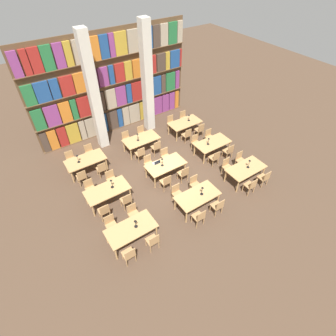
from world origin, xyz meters
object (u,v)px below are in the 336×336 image
object	(u,v)px
reading_table_4	(166,165)
chair_34	(200,130)
chair_10	(264,178)
chair_14	(126,200)
chair_1	(111,224)
chair_9	(227,166)
chair_5	(177,193)
pillar_center	(147,80)
reading_table_7	(141,140)
chair_26	(102,169)
reading_table_3	(107,191)
chair_12	(104,211)
chair_31	(142,133)
chair_32	(187,135)
chair_8	(251,185)
laptop	(157,163)
chair_35	(184,118)
chair_4	(199,217)
reading_table_2	(246,169)
reading_table_1	(197,197)
chair_13	(90,188)
chair_27	(90,152)
reading_table_0	(131,230)
desk_lamp_3	(111,182)
reading_table_8	(185,123)
pillar_left	(94,95)
desk_lamp_8	(189,116)
chair_2	(153,241)
chair_33	(171,122)
chair_21	(196,142)
chair_28	(140,153)
chair_23	(209,136)
chair_20	(215,158)
chair_16	(166,182)
desk_lamp_4	(162,160)
chair_11	(240,160)
chair_7	(195,184)
desk_lamp_6	(77,157)
chair_29	(127,139)
chair_3	(133,213)
chair_15	(111,179)
desk_lamp_0	(135,222)
desk_lamp_1	(202,189)
reading_table_5	(213,144)
chair_17	(149,163)
desk_lamp_2	(249,162)
chair_24	(82,177)
chair_0	(129,254)
reading_table_6	(86,161)
chair_22	(229,151)
chair_19	(166,156)

from	to	relation	value
reading_table_4	chair_34	size ratio (longest dim) A/B	2.10
chair_10	chair_14	xyz separation A→B (m)	(-5.91, 2.32, 0.00)
chair_1	chair_9	size ratio (longest dim) A/B	1.00
chair_5	pillar_center	bearing A→B (deg)	-109.14
reading_table_7	chair_26	bearing A→B (deg)	-164.17
reading_table_3	chair_12	bearing A→B (deg)	-123.80
chair_31	chair_32	size ratio (longest dim) A/B	1.00
chair_8	chair_9	xyz separation A→B (m)	(0.00, 1.54, 0.00)
laptop	chair_35	xyz separation A→B (m)	(3.72, 2.87, -0.29)
chair_4	reading_table_2	bearing A→B (deg)	13.63
reading_table_1	chair_31	world-z (taller)	chair_31
chair_13	chair_34	bearing A→B (deg)	-173.04
chair_27	reading_table_7	distance (m)	2.73
chair_27	chair_14	bearing A→B (deg)	91.37
reading_table_0	chair_4	world-z (taller)	chair_4
desk_lamp_3	reading_table_8	bearing A→B (deg)	22.71
pillar_left	reading_table_7	distance (m)	3.24
desk_lamp_8	chair_2	bearing A→B (deg)	-136.50
desk_lamp_3	chair_33	size ratio (longest dim) A/B	0.52
chair_21	chair_28	world-z (taller)	same
chair_2	chair_23	world-z (taller)	same
chair_13	chair_27	bearing A→B (deg)	-110.97
chair_9	chair_20	size ratio (longest dim) A/B	1.00
chair_5	chair_8	xyz separation A→B (m)	(3.00, -1.47, 0.00)
chair_14	chair_16	bearing A→B (deg)	-0.49
chair_21	desk_lamp_4	bearing A→B (deg)	16.90
chair_11	chair_14	size ratio (longest dim) A/B	1.00
chair_7	desk_lamp_6	bearing A→B (deg)	-46.08
chair_27	chair_29	distance (m)	2.10
reading_table_0	reading_table_1	bearing A→B (deg)	-1.77
chair_3	chair_9	size ratio (longest dim) A/B	1.00
chair_15	chair_4	bearing A→B (deg)	117.17
pillar_center	desk_lamp_0	world-z (taller)	pillar_center
desk_lamp_1	reading_table_5	xyz separation A→B (m)	(2.75, 2.47, -0.37)
chair_3	desk_lamp_6	world-z (taller)	desk_lamp_6
reading_table_3	chair_12	distance (m)	0.94
chair_13	chair_34	distance (m)	6.95
chair_17	desk_lamp_2	bearing A→B (deg)	139.12
chair_24	desk_lamp_3	bearing A→B (deg)	-62.89
chair_2	chair_10	size ratio (longest dim) A/B	1.00
chair_9	laptop	xyz separation A→B (m)	(-2.86, 1.83, 0.29)
chair_0	reading_table_6	world-z (taller)	chair_0
chair_13	chair_22	bearing A→B (deg)	167.76
chair_1	chair_17	bearing A→B (deg)	-143.33
chair_16	chair_19	distance (m)	1.83
chair_4	chair_26	distance (m)	5.24
pillar_left	chair_29	size ratio (longest dim) A/B	6.69
reading_table_8	chair_0	bearing A→B (deg)	-139.92
chair_4	chair_19	distance (m)	4.03
chair_33	reading_table_4	bearing A→B (deg)	51.84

